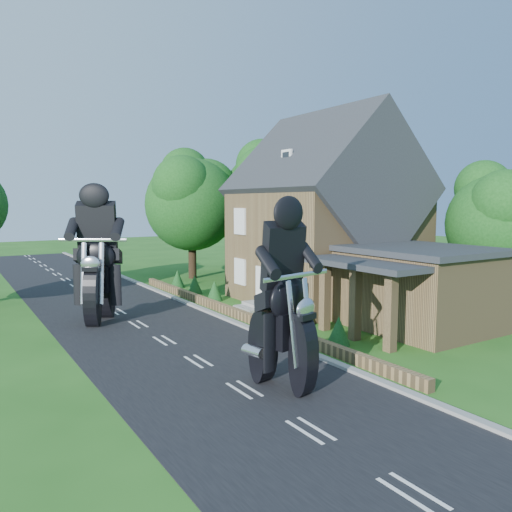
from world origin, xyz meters
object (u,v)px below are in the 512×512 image
garden_wall (235,313)px  motorcycle_follow (99,302)px  house (325,220)px  annex (418,287)px  motorcycle_lead (282,361)px

garden_wall → motorcycle_follow: (-5.60, 2.31, 0.72)m
house → annex: 7.30m
house → annex: (-0.62, -6.80, -2.58)m
annex → garden_wall: bearing=133.8°
garden_wall → annex: bearing=-46.2°
annex → motorcycle_follow: (-11.17, 8.11, -0.85)m
garden_wall → motorcycle_lead: bearing=-111.4°
house → garden_wall: bearing=-170.8°
house → motorcycle_follow: size_ratio=5.20×
motorcycle_lead → motorcycle_follow: size_ratio=0.89×
garden_wall → motorcycle_lead: (-3.32, -8.49, 0.62)m
motorcycle_lead → motorcycle_follow: 11.04m
motorcycle_lead → motorcycle_follow: (-2.27, 10.81, 0.10)m
motorcycle_follow → annex: bearing=178.0°
annex → house: bearing=84.8°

